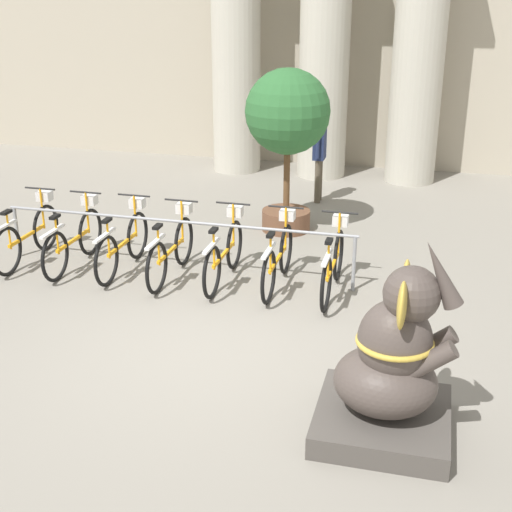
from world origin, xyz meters
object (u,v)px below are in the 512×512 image
bicycle_6 (333,264)px  potted_tree (288,121)px  bicycle_3 (172,249)px  elephant_statue (391,370)px  person_pedestrian (319,149)px  bicycle_2 (124,243)px  bicycle_4 (224,253)px  bicycle_1 (74,239)px  bicycle_0 (28,234)px  bicycle_5 (278,257)px

bicycle_6 → potted_tree: potted_tree is taller
bicycle_3 → elephant_statue: bearing=-42.4°
bicycle_3 → person_pedestrian: person_pedestrian is taller
bicycle_2 → bicycle_6: bearing=-1.0°
bicycle_2 → bicycle_4: bearing=-0.8°
bicycle_1 → bicycle_6: 3.65m
bicycle_2 → bicycle_0: bearing=-179.2°
bicycle_1 → potted_tree: (2.55, 2.24, 1.36)m
bicycle_4 → bicycle_0: bearing=180.0°
bicycle_1 → bicycle_3: 1.46m
bicycle_3 → bicycle_6: same height
bicycle_1 → bicycle_3: (1.46, -0.03, 0.00)m
bicycle_0 → bicycle_4: same height
bicycle_0 → bicycle_6: size_ratio=1.00×
bicycle_2 → elephant_statue: 4.85m
bicycle_0 → bicycle_3: same height
elephant_statue → potted_tree: bearing=111.7°
bicycle_0 → bicycle_2: bearing=0.8°
person_pedestrian → potted_tree: bearing=-98.0°
elephant_statue → bicycle_0: bearing=151.4°
bicycle_5 → person_pedestrian: person_pedestrian is taller
bicycle_4 → bicycle_5: 0.73m
bicycle_3 → elephant_statue: (3.13, -2.86, 0.23)m
potted_tree → bicycle_6: bearing=-64.0°
person_pedestrian → bicycle_1: bearing=-125.4°
person_pedestrian → potted_tree: 1.87m
bicycle_5 → potted_tree: bearing=99.6°
bicycle_3 → person_pedestrian: bearing=71.5°
bicycle_0 → bicycle_4: bearing=-0.0°
bicycle_0 → bicycle_2: size_ratio=1.00×
bicycle_6 → person_pedestrian: bearing=102.5°
bicycle_1 → potted_tree: 3.66m
bicycle_0 → bicycle_2: 1.46m
bicycle_0 → potted_tree: 4.20m
person_pedestrian → potted_tree: size_ratio=0.63×
bicycle_1 → person_pedestrian: (2.78, 3.91, 0.56)m
bicycle_3 → potted_tree: bearing=64.4°
bicycle_5 → bicycle_6: size_ratio=1.00×
bicycle_3 → bicycle_5: bearing=2.4°
bicycle_1 → bicycle_6: same height
bicycle_2 → bicycle_3: same height
bicycle_3 → bicycle_6: (2.19, 0.01, 0.00)m
bicycle_2 → elephant_statue: (3.87, -2.93, 0.23)m
bicycle_2 → potted_tree: (1.82, 2.21, 1.36)m
bicycle_0 → bicycle_6: bearing=-0.4°
bicycle_1 → bicycle_5: same height
bicycle_2 → bicycle_6: 2.92m
bicycle_4 → elephant_statue: bearing=-50.4°
bicycle_2 → person_pedestrian: size_ratio=1.06×
bicycle_3 → potted_tree: size_ratio=0.67×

